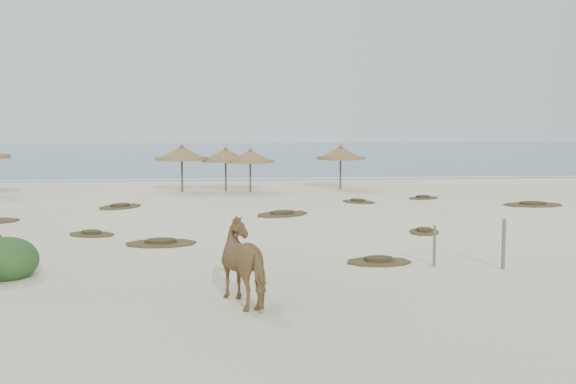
% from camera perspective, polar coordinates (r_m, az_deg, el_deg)
% --- Properties ---
extents(ground, '(160.00, 160.00, 0.00)m').
position_cam_1_polar(ground, '(19.03, -6.01, -5.27)').
color(ground, white).
rests_on(ground, ground).
extents(ocean, '(200.00, 100.00, 0.01)m').
position_cam_1_polar(ocean, '(93.74, -5.75, 3.57)').
color(ocean, navy).
rests_on(ocean, ground).
extents(foam_line, '(70.00, 0.60, 0.01)m').
position_cam_1_polar(foam_line, '(44.82, -5.82, 1.13)').
color(foam_line, white).
rests_on(foam_line, ground).
extents(palapa_2, '(3.12, 3.12, 2.74)m').
position_cam_1_polar(palapa_2, '(36.36, -9.43, 3.34)').
color(palapa_2, brown).
rests_on(palapa_2, ground).
extents(palapa_3, '(2.88, 2.88, 2.59)m').
position_cam_1_polar(palapa_3, '(36.49, -5.57, 3.22)').
color(palapa_3, brown).
rests_on(palapa_3, ground).
extents(palapa_4, '(2.87, 2.87, 2.53)m').
position_cam_1_polar(palapa_4, '(35.91, -3.38, 3.12)').
color(palapa_4, brown).
rests_on(palapa_4, ground).
extents(palapa_5, '(2.95, 2.95, 2.67)m').
position_cam_1_polar(palapa_5, '(37.80, 4.70, 3.41)').
color(palapa_5, brown).
rests_on(palapa_5, ground).
extents(horse, '(1.71, 2.24, 1.72)m').
position_cam_1_polar(horse, '(13.34, -3.48, -6.25)').
color(horse, olive).
rests_on(horse, ground).
extents(fence_post_near, '(0.13, 0.13, 1.30)m').
position_cam_1_polar(fence_post_near, '(17.37, 18.61, -4.43)').
color(fence_post_near, '#6C5F51').
rests_on(fence_post_near, ground).
extents(fence_post_far, '(0.08, 0.08, 1.09)m').
position_cam_1_polar(fence_post_far, '(17.22, 12.89, -4.71)').
color(fence_post_far, '#6C5F51').
rests_on(fence_post_far, ground).
extents(scrub_2, '(1.93, 1.64, 0.16)m').
position_cam_1_polar(scrub_2, '(22.67, -17.08, -3.57)').
color(scrub_2, '#4C3B21').
rests_on(scrub_2, ground).
extents(scrub_3, '(2.94, 2.75, 0.16)m').
position_cam_1_polar(scrub_3, '(26.63, -0.52, -1.94)').
color(scrub_3, '#4C3B21').
rests_on(scrub_3, ground).
extents(scrub_4, '(1.51, 1.83, 0.16)m').
position_cam_1_polar(scrub_4, '(22.70, 12.02, -3.43)').
color(scrub_4, '#4C3B21').
rests_on(scrub_4, ground).
extents(scrub_5, '(2.92, 1.99, 0.16)m').
position_cam_1_polar(scrub_5, '(31.98, 20.92, -1.02)').
color(scrub_5, '#4C3B21').
rests_on(scrub_5, ground).
extents(scrub_7, '(2.05, 2.20, 0.16)m').
position_cam_1_polar(scrub_7, '(31.21, 6.28, -0.83)').
color(scrub_7, '#4C3B21').
rests_on(scrub_7, ground).
extents(scrub_9, '(2.26, 1.49, 0.16)m').
position_cam_1_polar(scrub_9, '(20.42, -11.23, -4.44)').
color(scrub_9, '#4C3B21').
rests_on(scrub_9, ground).
extents(scrub_10, '(2.14, 1.90, 0.16)m').
position_cam_1_polar(scrub_10, '(33.40, 11.93, -0.49)').
color(scrub_10, '#4C3B21').
rests_on(scrub_10, ground).
extents(scrub_12, '(1.78, 1.15, 0.16)m').
position_cam_1_polar(scrub_12, '(17.51, 8.05, -6.10)').
color(scrub_12, '#4C3B21').
rests_on(scrub_12, ground).
extents(scrub_13, '(2.47, 2.77, 0.16)m').
position_cam_1_polar(scrub_13, '(30.08, -14.68, -1.24)').
color(scrub_13, '#4C3B21').
rests_on(scrub_13, ground).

